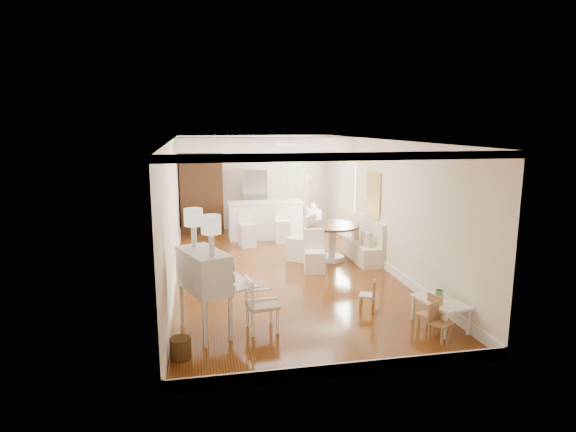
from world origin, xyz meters
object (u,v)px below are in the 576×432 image
object	(u,v)px
kids_chair_a	(429,314)
dining_table	(332,243)
secretary_bureau	(204,292)
kids_table	(440,314)
kids_chair_c	(440,323)
slip_chair_far	(301,237)
pantry_cabinet	(202,193)
kids_chair_b	(367,295)
fridge	(267,200)
sideboard	(312,221)
slip_chair_near	(315,251)
gustavian_armchair	(262,304)
bar_stool_right	(283,225)
wicker_basket	(180,348)
bar_stool_left	(247,229)
breakfast_counter	(265,220)

from	to	relation	value
kids_chair_a	dining_table	bearing A→B (deg)	162.05
secretary_bureau	kids_table	xyz separation A→B (m)	(3.60, -0.48, -0.43)
kids_chair_c	slip_chair_far	distance (m)	4.70
kids_chair_a	pantry_cabinet	distance (m)	8.35
kids_chair_b	pantry_cabinet	xyz separation A→B (m)	(-2.63, 6.63, 0.88)
fridge	kids_table	bearing A→B (deg)	-77.93
dining_table	sideboard	world-z (taller)	dining_table
slip_chair_near	pantry_cabinet	world-z (taller)	pantry_cabinet
pantry_cabinet	sideboard	size ratio (longest dim) A/B	2.97
slip_chair_far	sideboard	size ratio (longest dim) A/B	1.39
kids_chair_a	slip_chair_far	bearing A→B (deg)	170.96
gustavian_armchair	fridge	xyz separation A→B (m)	(1.14, 7.07, 0.48)
slip_chair_near	slip_chair_far	world-z (taller)	slip_chair_far
gustavian_armchair	kids_chair_c	xyz separation A→B (m)	(2.49, -0.87, -0.14)
slip_chair_far	pantry_cabinet	world-z (taller)	pantry_cabinet
bar_stool_right	sideboard	size ratio (longest dim) A/B	1.25
kids_chair_c	slip_chair_far	world-z (taller)	slip_chair_far
gustavian_armchair	wicker_basket	world-z (taller)	gustavian_armchair
kids_table	kids_chair_a	world-z (taller)	kids_chair_a
bar_stool_left	bar_stool_right	size ratio (longest dim) A/B	0.99
slip_chair_near	sideboard	bearing A→B (deg)	86.72
gustavian_armchair	slip_chair_far	xyz separation A→B (m)	(1.43, 3.71, 0.12)
dining_table	kids_chair_c	bearing A→B (deg)	-85.24
fridge	slip_chair_near	bearing A→B (deg)	-84.98
gustavian_armchair	sideboard	size ratio (longest dim) A/B	1.10
gustavian_armchair	kids_chair_a	bearing A→B (deg)	-108.94
bar_stool_left	fridge	distance (m)	2.12
slip_chair_far	breakfast_counter	xyz separation A→B (m)	(-0.49, 2.31, -0.02)
kids_chair_b	breakfast_counter	size ratio (longest dim) A/B	0.27
gustavian_armchair	sideboard	world-z (taller)	gustavian_armchair
gustavian_armchair	breakfast_counter	bearing A→B (deg)	-15.42
kids_table	kids_chair_b	world-z (taller)	kids_chair_b
kids_table	fridge	size ratio (longest dim) A/B	0.48
bar_stool_left	bar_stool_right	bearing A→B (deg)	3.69
pantry_cabinet	fridge	xyz separation A→B (m)	(1.90, -0.03, -0.25)
slip_chair_far	fridge	distance (m)	3.40
dining_table	bar_stool_left	bearing A→B (deg)	137.42
fridge	wicker_basket	bearing A→B (deg)	-106.84
kids_chair_a	pantry_cabinet	bearing A→B (deg)	-179.98
secretary_bureau	sideboard	xyz separation A→B (m)	(3.20, 6.26, -0.27)
secretary_bureau	pantry_cabinet	size ratio (longest dim) A/B	0.56
kids_chair_a	bar_stool_left	distance (m)	6.10
wicker_basket	kids_table	xyz separation A→B (m)	(3.95, 0.28, 0.07)
dining_table	slip_chair_far	distance (m)	0.73
gustavian_armchair	bar_stool_left	size ratio (longest dim) A/B	0.88
kids_chair_b	sideboard	distance (m)	5.88
secretary_bureau	kids_table	bearing A→B (deg)	-29.74
gustavian_armchair	kids_table	distance (m)	2.78
wicker_basket	fridge	xyz separation A→B (m)	(2.35, 7.77, 0.76)
gustavian_armchair	fridge	bearing A→B (deg)	-15.71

